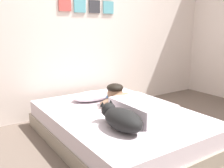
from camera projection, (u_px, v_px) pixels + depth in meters
The scene contains 8 objects.
ground_plane at pixel (159, 147), 2.76m from camera, with size 13.33×13.33×0.00m, color #66564C.
back_wall at pixel (86, 27), 3.79m from camera, with size 4.67×0.12×2.50m.
bed at pixel (120, 126), 2.92m from camera, with size 1.47×2.03×0.33m.
pillow at pixel (92, 96), 3.33m from camera, with size 0.52×0.32×0.11m, color silver.
person_lying at pixel (134, 104), 2.81m from camera, with size 0.43×0.92×0.27m.
dog at pixel (121, 119), 2.39m from camera, with size 0.26×0.57×0.21m.
coffee_cup at pixel (110, 98), 3.31m from camera, with size 0.12×0.09×0.07m.
cell_phone at pixel (137, 111), 2.89m from camera, with size 0.07×0.14×0.01m, color black.
Camera 1 is at (-1.83, -1.83, 1.28)m, focal length 41.22 mm.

